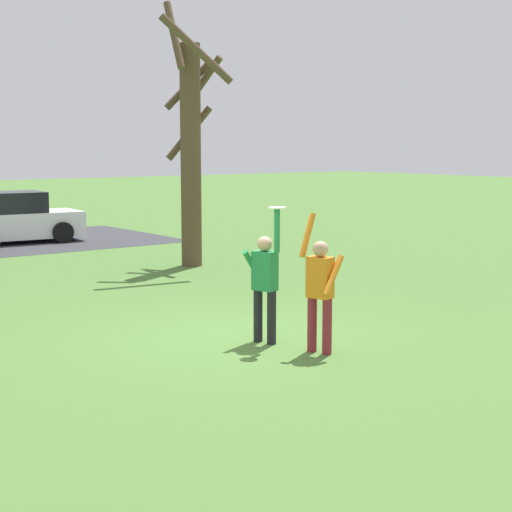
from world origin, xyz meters
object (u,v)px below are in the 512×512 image
Objects in this scene: person_catcher at (265,280)px; person_defender at (320,287)px; parked_car_white at (12,219)px; frisbee_disc at (277,208)px; bare_tree_tall at (191,143)px.

person_defender is (0.26, -0.96, -0.00)m from person_catcher.
person_catcher is 15.00m from parked_car_white.
person_catcher is at bearing 105.16° from frisbee_disc.
person_defender is 1.35m from frisbee_disc.
person_catcher is 1.13m from frisbee_disc.
person_defender is 9.20m from bare_tree_tall.
bare_tree_tall reaches higher than person_catcher.
person_defender is 8.09× the size of frisbee_disc.
parked_car_white is (1.64, 14.91, -0.25)m from person_catcher.
parked_car_white is 8.07m from bare_tree_tall.
bare_tree_tall is (3.40, 7.62, 0.98)m from frisbee_disc.
person_defender is at bearing 0.00° from person_catcher.
bare_tree_tall reaches higher than frisbee_disc.
bare_tree_tall is at bearing 65.95° from frisbee_disc.
person_catcher is at bearing -90.67° from parked_car_white.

